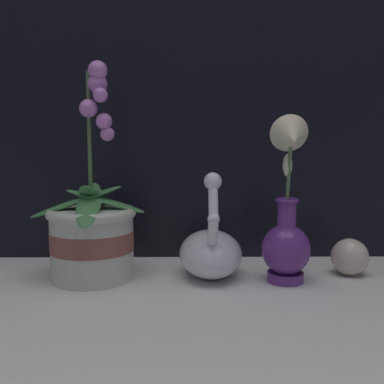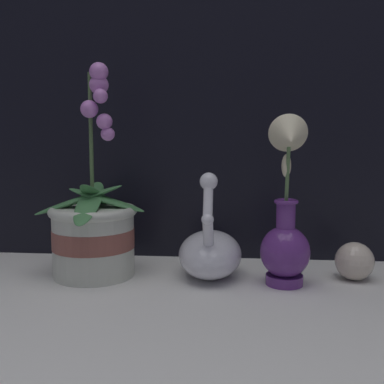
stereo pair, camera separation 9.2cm
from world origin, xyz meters
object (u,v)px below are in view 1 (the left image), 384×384
orchid_potted_plant (92,232)px  glass_sphere (350,257)px  blue_vase (287,226)px  swan_figurine (208,250)px

orchid_potted_plant → glass_sphere: (0.53, 0.02, -0.06)m
glass_sphere → blue_vase: bearing=-161.5°
swan_figurine → blue_vase: (0.15, -0.05, 0.06)m
glass_sphere → swan_figurine: bearing=179.9°
swan_figurine → glass_sphere: bearing=-0.1°
swan_figurine → blue_vase: 0.17m
blue_vase → glass_sphere: 0.17m
swan_figurine → glass_sphere: 0.30m
orchid_potted_plant → blue_vase: (0.39, -0.03, 0.02)m
swan_figurine → glass_sphere: (0.29, -0.00, -0.01)m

